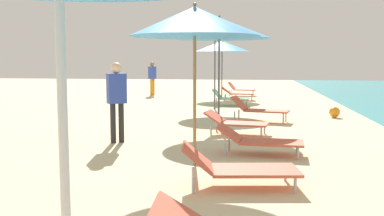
{
  "coord_description": "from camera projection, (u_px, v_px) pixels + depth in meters",
  "views": [
    {
      "loc": [
        0.19,
        2.02,
        1.65
      ],
      "look_at": [
        -0.79,
        8.93,
        0.89
      ],
      "focal_mm": 40.98,
      "sensor_mm": 36.0,
      "label": 1
    }
  ],
  "objects": [
    {
      "name": "umbrella_third",
      "position": [
        195.0,
        22.0,
        6.67
      ],
      "size": [
        2.0,
        2.0,
        2.53
      ],
      "color": "olive",
      "rests_on": "ground"
    },
    {
      "name": "lounger_third_shoreside",
      "position": [
        259.0,
        140.0,
        7.66
      ],
      "size": [
        1.53,
        0.71,
        0.53
      ],
      "rotation": [
        0.0,
        0.0,
        -0.07
      ],
      "color": "#D8593F",
      "rests_on": "ground"
    },
    {
      "name": "lounger_third_inland",
      "position": [
        238.0,
        167.0,
        5.72
      ],
      "size": [
        1.6,
        0.88,
        0.57
      ],
      "rotation": [
        0.0,
        0.0,
        0.14
      ],
      "color": "#D8593F",
      "rests_on": "ground"
    },
    {
      "name": "umbrella_fourth",
      "position": [
        219.0,
        28.0,
        10.69
      ],
      "size": [
        2.52,
        2.52,
        2.75
      ],
      "color": "#4C4C51",
      "rests_on": "ground"
    },
    {
      "name": "lounger_fourth_shoreside",
      "position": [
        259.0,
        109.0,
        11.87
      ],
      "size": [
        1.62,
        0.88,
        0.68
      ],
      "rotation": [
        0.0,
        0.0,
        -0.21
      ],
      "color": "#D8593F",
      "rests_on": "ground"
    },
    {
      "name": "lounger_fourth_inland",
      "position": [
        236.0,
        122.0,
        9.83
      ],
      "size": [
        1.47,
        0.83,
        0.51
      ],
      "rotation": [
        0.0,
        0.0,
        -0.15
      ],
      "color": "#D8593F",
      "rests_on": "ground"
    },
    {
      "name": "umbrella_fifth",
      "position": [
        215.0,
        30.0,
        14.63
      ],
      "size": [
        2.41,
        2.41,
        3.07
      ],
      "color": "#4C4C51",
      "rests_on": "ground"
    },
    {
      "name": "lounger_fifth_shoreside",
      "position": [
        230.0,
        97.0,
        16.04
      ],
      "size": [
        1.37,
        0.7,
        0.62
      ],
      "rotation": [
        0.0,
        0.0,
        -0.06
      ],
      "color": "#4CA572",
      "rests_on": "ground"
    },
    {
      "name": "umbrella_farthest",
      "position": [
        222.0,
        46.0,
        19.26
      ],
      "size": [
        2.41,
        2.41,
        2.57
      ],
      "color": "#4C4C51",
      "rests_on": "ground"
    },
    {
      "name": "lounger_farthest_shoreside",
      "position": [
        241.0,
        89.0,
        20.59
      ],
      "size": [
        1.33,
        0.75,
        0.65
      ],
      "rotation": [
        0.0,
        0.0,
        -0.11
      ],
      "color": "#D8593F",
      "rests_on": "ground"
    },
    {
      "name": "lounger_farthest_inland",
      "position": [
        237.0,
        93.0,
        18.34
      ],
      "size": [
        1.38,
        0.65,
        0.54
      ],
      "rotation": [
        0.0,
        0.0,
        -0.01
      ],
      "color": "#D8593F",
      "rests_on": "ground"
    },
    {
      "name": "person_walking_near",
      "position": [
        152.0,
        75.0,
        21.0
      ],
      "size": [
        0.35,
        0.42,
        1.59
      ],
      "rotation": [
        0.0,
        0.0,
        5.86
      ],
      "color": "orange",
      "rests_on": "ground"
    },
    {
      "name": "person_walking_mid",
      "position": [
        117.0,
        94.0,
        8.74
      ],
      "size": [
        0.42,
        0.38,
        1.61
      ],
      "rotation": [
        0.0,
        0.0,
        5.31
      ],
      "color": "#262628",
      "rests_on": "ground"
    },
    {
      "name": "beach_ball",
      "position": [
        335.0,
        112.0,
        12.73
      ],
      "size": [
        0.31,
        0.31,
        0.31
      ],
      "primitive_type": "sphere",
      "color": "orange",
      "rests_on": "ground"
    }
  ]
}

